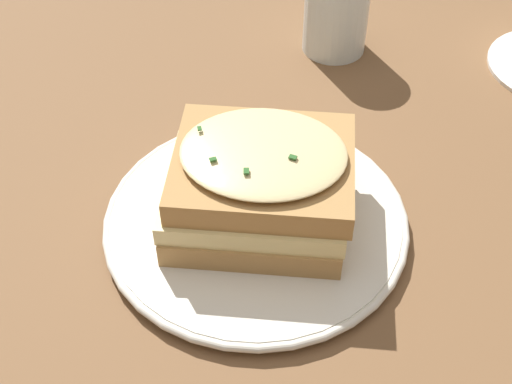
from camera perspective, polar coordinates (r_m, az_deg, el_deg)
name	(u,v)px	position (r m, az deg, el deg)	size (l,w,h in m)	color
ground_plane	(272,238)	(0.59, 1.31, -3.69)	(2.40, 2.40, 0.00)	brown
dinner_plate	(256,221)	(0.59, 0.00, -2.34)	(0.25, 0.25, 0.01)	silver
sandwich	(258,185)	(0.56, 0.16, 0.57)	(0.18, 0.17, 0.07)	#B2844C
water_glass	(336,10)	(0.77, 6.45, 14.26)	(0.07, 0.07, 0.09)	silver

